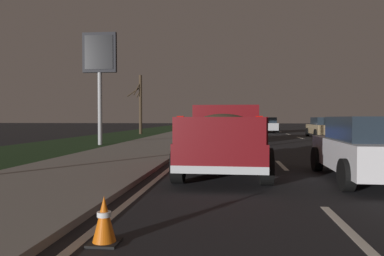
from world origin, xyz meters
name	(u,v)px	position (x,y,z in m)	size (l,w,h in m)	color
ground	(278,139)	(27.00, 0.00, 0.00)	(144.00, 144.00, 0.00)	black
sidewalk_shoulder	(176,137)	(27.00, 7.45, 0.06)	(108.00, 4.00, 0.12)	gray
grass_verge	(111,138)	(27.00, 12.45, 0.00)	(108.00, 6.00, 0.01)	#1E3819
lane_markings	(236,136)	(30.47, 3.03, 0.00)	(108.88, 7.04, 0.01)	silver
pickup_truck	(225,137)	(9.92, 3.50, 0.98)	(5.47, 2.37, 1.87)	maroon
sedan_blue	(232,129)	(23.10, 3.31, 0.78)	(4.40, 2.03, 1.54)	navy
sedan_silver	(267,125)	(37.86, -0.20, 0.78)	(4.42, 2.05, 1.54)	#B2B5BA
sedan_white	(369,148)	(8.92, 0.05, 0.78)	(4.44, 2.09, 1.54)	silver
sedan_tan	(324,127)	(29.12, -3.66, 0.78)	(4.41, 2.04, 1.54)	#9E845B
gas_price_sign	(100,61)	(19.70, 10.63, 4.63)	(0.27, 1.90, 6.21)	#99999E
bare_tree_far	(140,103)	(33.41, 11.78, 2.82)	(1.44, 1.22, 5.43)	#423323
traffic_cone_near	(104,220)	(3.91, 4.83, 0.28)	(0.36, 0.36, 0.58)	black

